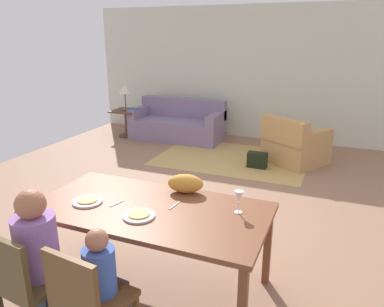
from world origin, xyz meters
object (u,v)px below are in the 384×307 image
Objects in this scene: wine_glass at (239,197)px; table_lamp at (125,90)px; couch at (178,125)px; person_child at (105,292)px; dining_chair_child at (87,300)px; dining_table at (150,214)px; plate_near_man at (88,201)px; handbag at (257,160)px; side_table at (126,119)px; cat at (186,183)px; book_upper at (134,109)px; book_lower at (132,110)px; armchair at (294,145)px; dining_chair_man at (24,280)px; person_man at (44,264)px; plate_near_child at (139,216)px.

wine_glass is 5.43m from table_lamp.
person_child is at bearing -70.85° from couch.
dining_chair_child is (-0.70, -1.03, -0.40)m from wine_glass.
dining_table is 0.55m from plate_near_man.
person_child is at bearing -92.38° from handbag.
table_lamp is (-3.59, 4.07, 0.12)m from wine_glass.
table_lamp reaches higher than side_table.
book_upper is (-2.84, 3.86, -0.22)m from cat.
dining_chair_child is 1.61× the size of table_lamp.
person_child reaches higher than book_lower.
dining_chair_man is at bearing -104.84° from armchair.
dining_chair_man is 0.74× the size of armchair.
dining_chair_child is 1.50× the size of side_table.
armchair is 5.34× the size of book_upper.
wine_glass is at bearing 14.55° from dining_table.
person_man is (0.00, -0.55, -0.26)m from plate_near_man.
book_upper is at bearing 112.89° from dining_chair_man.
dining_table is 1.74× the size of person_man.
wine_glass is at bearing 34.92° from person_man.
person_man is at bearing -64.24° from table_lamp.
table_lamp reaches higher than plate_near_man.
person_child is 5.49m from couch.
dining_chair_man is 1.46m from cat.
couch is (-1.79, 5.36, -0.19)m from dining_chair_child.
plate_near_man is 4.99m from side_table.
person_man is 0.54m from person_child.
person_child is at bearing -110.84° from cat.
table_lamp is (-2.38, 4.92, 0.50)m from person_man.
cat is at bearing 82.63° from dining_chair_child.
cat is at bearing -53.20° from book_lower.
couch is (-1.80, 4.51, -0.39)m from dining_table.
person_child is at bearing -89.60° from plate_near_child.
table_lamp reaches higher than book_lower.
cat is 0.55× the size of side_table.
cat is at bearing -99.02° from armchair.
cat is 1.00× the size of handbag.
book_upper is at bearing 162.58° from handbag.
person_man reaches higher than book_upper.
plate_near_child is 5.31m from side_table.
dining_chair_child is 2.72× the size of cat.
person_child is 1.15m from cat.
side_table reaches higher than handbag.
couch is at bearing 110.97° from plate_near_child.
person_child is at bearing 85.66° from dining_chair_child.
armchair reaches higher than plate_near_child.
dining_chair_child is 5.76m from book_upper.
dining_chair_child is 3.95× the size of book_lower.
book_upper is (-2.16, 4.37, -0.15)m from plate_near_man.
dining_chair_man is 0.45× the size of couch.
side_table is (-1.10, -0.26, 0.08)m from couch.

